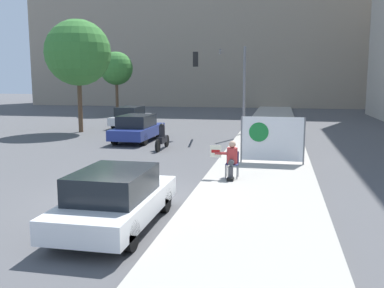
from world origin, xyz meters
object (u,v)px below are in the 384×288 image
object	(u,v)px
car_on_road_nearest	(137,128)
street_tree_midblock	(116,69)
protest_banner	(272,139)
seated_protester	(231,158)
traffic_light_pole	(225,75)
parked_car_curbside	(116,198)
car_on_road_midblock	(131,117)
motorcycle_on_road	(162,138)
street_tree_near_curb	(78,53)

from	to	relation	value
car_on_road_nearest	street_tree_midblock	world-z (taller)	street_tree_midblock
protest_banner	car_on_road_nearest	xyz separation A→B (m)	(-7.29, 5.73, -0.39)
seated_protester	traffic_light_pole	size ratio (longest dim) A/B	0.24
protest_banner	street_tree_midblock	xyz separation A→B (m)	(-14.89, 22.10, 3.23)
protest_banner	parked_car_curbside	distance (m)	8.16
car_on_road_nearest	street_tree_midblock	xyz separation A→B (m)	(-7.60, 16.36, 3.62)
protest_banner	car_on_road_nearest	distance (m)	9.28
traffic_light_pole	car_on_road_midblock	size ratio (longest dim) A/B	1.12
parked_car_curbside	car_on_road_midblock	world-z (taller)	car_on_road_midblock
protest_banner	parked_car_curbside	bearing A→B (deg)	-113.95
motorcycle_on_road	car_on_road_nearest	bearing A→B (deg)	130.76
street_tree_midblock	parked_car_curbside	bearing A→B (deg)	-68.59
parked_car_curbside	traffic_light_pole	bearing A→B (deg)	88.67
car_on_road_midblock	motorcycle_on_road	bearing A→B (deg)	-61.93
car_on_road_nearest	street_tree_near_curb	bearing A→B (deg)	146.54
seated_protester	motorcycle_on_road	world-z (taller)	seated_protester
seated_protester	protest_banner	size ratio (longest dim) A/B	0.50
seated_protester	car_on_road_midblock	bearing A→B (deg)	144.90
motorcycle_on_road	street_tree_midblock	world-z (taller)	street_tree_midblock
parked_car_curbside	street_tree_midblock	bearing A→B (deg)	111.41
car_on_road_midblock	seated_protester	bearing A→B (deg)	-59.75
seated_protester	parked_car_curbside	world-z (taller)	seated_protester
car_on_road_nearest	street_tree_near_curb	size ratio (longest dim) A/B	0.64
motorcycle_on_road	street_tree_near_curb	xyz separation A→B (m)	(-6.98, 5.64, 4.44)
street_tree_near_curb	motorcycle_on_road	bearing A→B (deg)	-38.94
protest_banner	traffic_light_pole	xyz separation A→B (m)	(-2.93, 8.64, 2.49)
parked_car_curbside	street_tree_near_curb	distance (m)	19.18
street_tree_midblock	street_tree_near_curb	bearing A→B (deg)	-78.44
traffic_light_pole	street_tree_near_curb	xyz separation A→B (m)	(-9.28, 0.34, 1.38)
traffic_light_pole	motorcycle_on_road	distance (m)	6.53
seated_protester	protest_banner	world-z (taller)	protest_banner
seated_protester	traffic_light_pole	distance (m)	11.85
protest_banner	parked_car_curbside	xyz separation A→B (m)	(-3.31, -7.45, -0.43)
protest_banner	traffic_light_pole	distance (m)	9.46
car_on_road_midblock	protest_banner	bearing A→B (deg)	-50.99
car_on_road_nearest	street_tree_near_curb	world-z (taller)	street_tree_near_curb
parked_car_curbside	car_on_road_nearest	distance (m)	13.77
street_tree_near_curb	parked_car_curbside	bearing A→B (deg)	-61.55
traffic_light_pole	parked_car_curbside	bearing A→B (deg)	-91.33
traffic_light_pole	motorcycle_on_road	size ratio (longest dim) A/B	2.29
car_on_road_nearest	motorcycle_on_road	bearing A→B (deg)	-49.24
protest_banner	street_tree_near_curb	distance (m)	15.65
seated_protester	car_on_road_midblock	world-z (taller)	car_on_road_midblock
motorcycle_on_road	street_tree_near_curb	size ratio (longest dim) A/B	0.31
traffic_light_pole	street_tree_midblock	bearing A→B (deg)	131.63
protest_banner	car_on_road_midblock	world-z (taller)	protest_banner
traffic_light_pole	street_tree_near_curb	world-z (taller)	street_tree_near_curb
traffic_light_pole	car_on_road_nearest	bearing A→B (deg)	-146.25
seated_protester	traffic_light_pole	bearing A→B (deg)	123.18
traffic_light_pole	street_tree_midblock	xyz separation A→B (m)	(-11.96, 13.45, 0.74)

